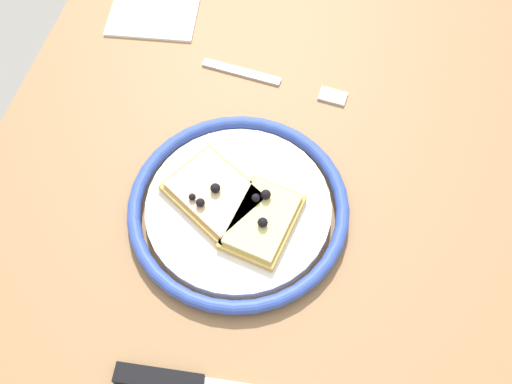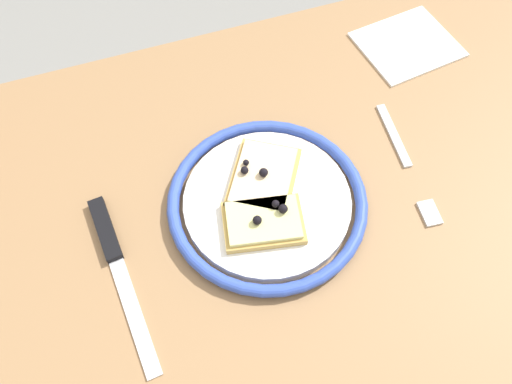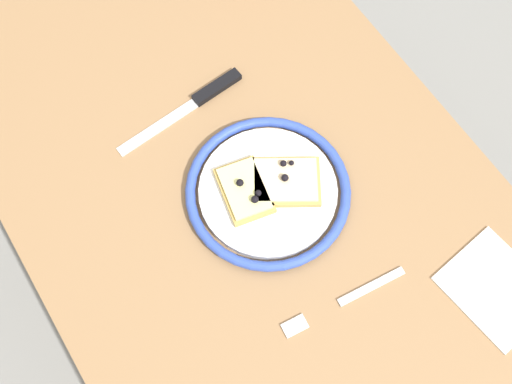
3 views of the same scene
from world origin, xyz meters
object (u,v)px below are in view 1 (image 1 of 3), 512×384
(dining_table, at_px, (247,279))
(pizza_slice_far, at_px, (215,194))
(plate, at_px, (238,208))
(napkin, at_px, (157,2))
(knife, at_px, (191,384))
(pizza_slice_near, at_px, (263,220))
(fork, at_px, (275,81))

(dining_table, xyz_separation_m, pizza_slice_far, (-0.05, -0.05, 0.12))
(plate, xyz_separation_m, napkin, (-0.31, -0.20, -0.01))
(dining_table, relative_size, plate, 4.65)
(pizza_slice_far, relative_size, knife, 0.55)
(knife, bearing_deg, plate, -179.83)
(napkin, bearing_deg, pizza_slice_far, 29.42)
(dining_table, xyz_separation_m, plate, (-0.05, -0.02, 0.10))
(napkin, bearing_deg, pizza_slice_near, 35.57)
(knife, distance_m, napkin, 0.55)
(dining_table, height_order, fork, fork)
(pizza_slice_near, bearing_deg, knife, -9.72)
(plate, xyz_separation_m, pizza_slice_far, (-0.00, -0.03, 0.01))
(pizza_slice_far, height_order, napkin, pizza_slice_far)
(pizza_slice_near, distance_m, knife, 0.19)
(pizza_slice_far, height_order, knife, pizza_slice_far)
(plate, relative_size, knife, 1.07)
(plate, height_order, fork, plate)
(knife, xyz_separation_m, fork, (-0.40, 0.00, -0.00))
(pizza_slice_far, bearing_deg, plate, 80.52)
(napkin, bearing_deg, fork, 62.01)
(pizza_slice_far, xyz_separation_m, napkin, (-0.30, -0.17, -0.02))
(fork, height_order, napkin, same)
(plate, height_order, knife, plate)
(pizza_slice_far, relative_size, napkin, 0.92)
(plate, xyz_separation_m, knife, (0.20, 0.00, -0.01))
(knife, bearing_deg, fork, 179.98)
(pizza_slice_far, distance_m, napkin, 0.35)
(plate, height_order, pizza_slice_near, pizza_slice_near)
(knife, bearing_deg, dining_table, 172.90)
(fork, bearing_deg, pizza_slice_far, -8.56)
(knife, relative_size, napkin, 1.66)
(pizza_slice_far, distance_m, fork, 0.20)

